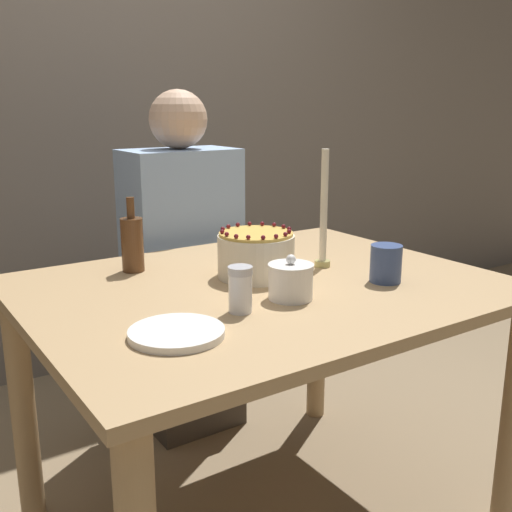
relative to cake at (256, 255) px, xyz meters
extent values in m
cube|color=slate|center=(-0.02, 1.34, 0.49)|extent=(8.00, 0.05, 2.60)
cube|color=tan|center=(-0.02, -0.06, -0.08)|extent=(1.21, 0.96, 0.03)
cylinder|color=tan|center=(-0.57, 0.36, -0.45)|extent=(0.07, 0.07, 0.71)
cylinder|color=tan|center=(0.53, 0.36, -0.45)|extent=(0.07, 0.07, 0.71)
cylinder|color=#EFE5CC|center=(0.00, 0.00, 0.00)|extent=(0.21, 0.21, 0.12)
cylinder|color=gold|center=(0.00, 0.00, 0.06)|extent=(0.20, 0.20, 0.01)
sphere|color=maroon|center=(0.09, 0.00, 0.07)|extent=(0.01, 0.01, 0.01)
sphere|color=maroon|center=(0.09, 0.04, 0.07)|extent=(0.01, 0.01, 0.01)
sphere|color=maroon|center=(0.07, 0.07, 0.07)|extent=(0.01, 0.01, 0.01)
sphere|color=maroon|center=(0.04, 0.09, 0.07)|extent=(0.01, 0.01, 0.01)
sphere|color=maroon|center=(0.00, 0.09, 0.07)|extent=(0.01, 0.01, 0.01)
sphere|color=maroon|center=(-0.04, 0.09, 0.07)|extent=(0.01, 0.01, 0.01)
sphere|color=maroon|center=(-0.07, 0.07, 0.07)|extent=(0.01, 0.01, 0.01)
sphere|color=maroon|center=(-0.09, 0.04, 0.07)|extent=(0.01, 0.01, 0.01)
sphere|color=maroon|center=(-0.09, 0.00, 0.07)|extent=(0.01, 0.01, 0.01)
sphere|color=maroon|center=(-0.09, -0.04, 0.07)|extent=(0.01, 0.01, 0.01)
sphere|color=maroon|center=(-0.07, -0.07, 0.07)|extent=(0.01, 0.01, 0.01)
sphere|color=maroon|center=(-0.04, -0.09, 0.07)|extent=(0.01, 0.01, 0.01)
sphere|color=maroon|center=(0.00, -0.09, 0.07)|extent=(0.01, 0.01, 0.01)
sphere|color=maroon|center=(0.04, -0.09, 0.07)|extent=(0.01, 0.01, 0.01)
sphere|color=maroon|center=(0.07, -0.07, 0.07)|extent=(0.01, 0.01, 0.01)
sphere|color=maroon|center=(0.09, -0.04, 0.07)|extent=(0.01, 0.01, 0.01)
cylinder|color=white|center=(-0.04, -0.21, -0.02)|extent=(0.11, 0.11, 0.07)
cylinder|color=white|center=(-0.04, -0.21, 0.02)|extent=(0.11, 0.11, 0.01)
sphere|color=white|center=(-0.04, -0.21, 0.04)|extent=(0.02, 0.02, 0.02)
cylinder|color=white|center=(-0.19, -0.22, -0.02)|extent=(0.05, 0.05, 0.09)
cylinder|color=silver|center=(-0.19, -0.22, 0.04)|extent=(0.06, 0.06, 0.02)
cylinder|color=white|center=(-0.38, -0.27, -0.06)|extent=(0.20, 0.20, 0.01)
cylinder|color=white|center=(-0.38, -0.27, -0.05)|extent=(0.20, 0.20, 0.01)
cylinder|color=tan|center=(0.22, -0.02, -0.05)|extent=(0.05, 0.05, 0.02)
cylinder|color=silver|center=(0.22, -0.02, 0.12)|extent=(0.02, 0.02, 0.32)
cylinder|color=brown|center=(-0.26, 0.24, 0.01)|extent=(0.06, 0.06, 0.15)
cylinder|color=brown|center=(-0.26, 0.24, 0.12)|extent=(0.02, 0.02, 0.06)
cylinder|color=#384C7F|center=(0.26, -0.23, -0.01)|extent=(0.08, 0.08, 0.10)
cube|color=#473D33|center=(0.09, 0.62, -0.58)|extent=(0.34, 0.34, 0.45)
cube|color=#99B7E0|center=(0.09, 0.62, -0.06)|extent=(0.40, 0.24, 0.60)
sphere|color=#D8AD8C|center=(0.09, 0.62, 0.35)|extent=(0.21, 0.21, 0.21)
camera|label=1|loc=(-0.88, -1.31, 0.40)|focal=42.00mm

